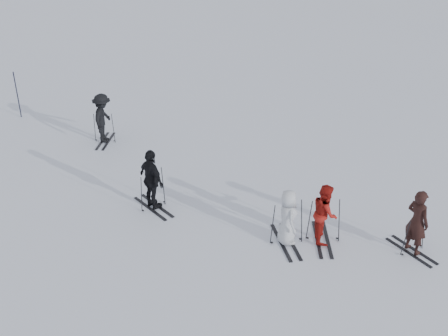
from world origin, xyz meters
name	(u,v)px	position (x,y,z in m)	size (l,w,h in m)	color
ground	(242,211)	(0.00, 0.00, 0.00)	(120.00, 120.00, 0.00)	silver
skier_near_dark	(417,223)	(2.78, -4.02, 0.92)	(0.67, 0.44, 1.83)	black
skier_red	(325,214)	(1.10, -2.37, 0.85)	(0.82, 0.64, 1.69)	maroon
skier_grey	(287,218)	(0.18, -1.95, 0.79)	(0.77, 0.50, 1.59)	silver
skier_uphill_left	(152,180)	(-2.14, 1.55, 0.94)	(1.10, 0.46, 1.88)	black
skier_uphill_far	(103,119)	(-1.70, 6.68, 0.92)	(1.18, 0.68, 1.83)	black
skis_near_dark	(415,233)	(2.78, -4.02, 0.58)	(0.84, 1.58, 1.15)	black
skis_red	(324,220)	(1.10, -2.37, 0.66)	(0.95, 1.80, 1.31)	black
skis_grey	(287,222)	(0.18, -1.95, 0.66)	(0.96, 1.81, 1.32)	black
skis_uphill_left	(152,190)	(-2.14, 1.55, 0.63)	(0.91, 1.72, 1.25)	black
skis_uphill_far	(104,127)	(-1.70, 6.68, 0.58)	(0.83, 1.58, 1.15)	black
piste_marker	(17,95)	(-3.79, 10.70, 0.96)	(0.04, 0.04, 1.92)	black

